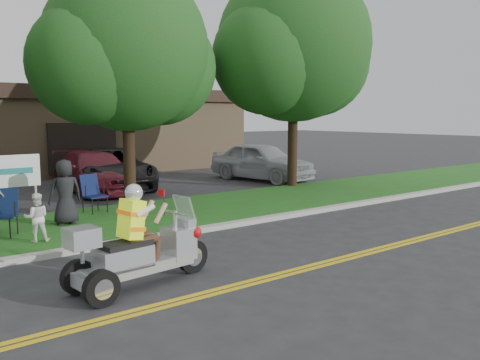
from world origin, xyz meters
TOP-DOWN VIEW (x-y plane):
  - ground at (0.00, 0.00)m, footprint 120.00×120.00m
  - centerline_near at (0.00, -0.58)m, footprint 60.00×0.10m
  - centerline_far at (0.00, -0.42)m, footprint 60.00×0.10m
  - curb at (0.00, 3.05)m, footprint 60.00×0.25m
  - grass_verge at (0.00, 5.20)m, footprint 60.00×4.00m
  - commercial_building at (2.00, 18.98)m, footprint 18.00×8.20m
  - tree_mid at (0.55, 7.23)m, footprint 5.88×4.80m
  - tree_right at (7.06, 7.03)m, footprint 6.86×5.60m
  - business_sign at (-2.90, 6.60)m, footprint 1.25×0.06m
  - trike_scooter at (-2.63, 0.43)m, footprint 2.56×0.90m
  - lawn_chair_a at (-3.52, 5.07)m, footprint 0.75×0.76m
  - lawn_chair_b at (-0.96, 6.47)m, footprint 0.65×0.67m
  - spectator_chair_b at (-2.06, 5.39)m, footprint 0.81×0.57m
  - child_right at (-3.13, 4.04)m, footprint 0.58×0.51m
  - parked_car_mid at (1.50, 10.92)m, footprint 3.57×5.84m
  - parked_car_right at (0.81, 10.69)m, footprint 2.34×5.08m
  - parked_car_far_right at (7.62, 9.49)m, footprint 2.61×4.94m

SIDE VIEW (x-z plane):
  - ground at x=0.00m, z-range 0.00..0.00m
  - centerline_near at x=0.00m, z-range 0.00..0.01m
  - centerline_far at x=0.00m, z-range 0.00..0.01m
  - grass_verge at x=0.00m, z-range 0.01..0.11m
  - curb at x=0.00m, z-range 0.00..0.12m
  - trike_scooter at x=-2.63m, z-range -0.25..1.42m
  - child_right at x=-3.13m, z-range 0.10..1.13m
  - lawn_chair_a at x=-3.52m, z-range 0.17..1.19m
  - lawn_chair_b at x=-0.96m, z-range 0.17..1.20m
  - parked_car_right at x=0.81m, z-range 0.00..1.44m
  - parked_car_mid at x=1.50m, z-range 0.00..1.51m
  - parked_car_far_right at x=7.62m, z-range 0.00..1.60m
  - spectator_chair_b at x=-2.06m, z-range 0.10..1.68m
  - business_sign at x=-2.90m, z-range 0.38..2.13m
  - commercial_building at x=2.00m, z-range 0.01..4.01m
  - tree_mid at x=0.55m, z-range 0.91..7.96m
  - tree_right at x=7.06m, z-range 0.99..9.06m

